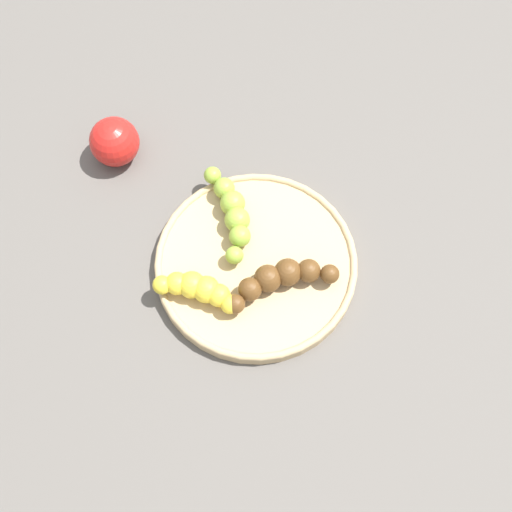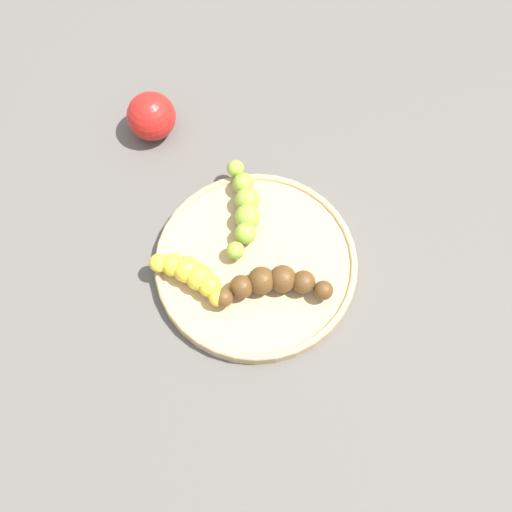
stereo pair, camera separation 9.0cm
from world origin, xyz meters
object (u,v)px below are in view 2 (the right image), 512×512
Objects in this scene: fruit_bowl at (256,264)px; banana_overripe at (272,284)px; banana_yellow at (192,275)px; apple_red at (151,116)px; banana_green at (244,208)px.

banana_overripe is (0.04, 0.01, 0.03)m from fruit_bowl.
fruit_bowl is 1.84× the size of banana_overripe.
fruit_bowl is 0.09m from banana_yellow.
banana_yellow is at bearing -6.79° from apple_red.
apple_red is (-0.27, -0.06, 0.02)m from fruit_bowl.
banana_yellow is (-0.05, -0.09, -0.00)m from banana_overripe.
banana_overripe reaches higher than banana_green.
apple_red reaches higher than fruit_bowl.
banana_overripe is 0.11m from banana_yellow.
banana_overripe reaches higher than fruit_bowl.
banana_green is 0.21m from apple_red.
banana_green is 0.12m from banana_yellow.
banana_yellow is (-0.01, -0.09, 0.03)m from fruit_bowl.
fruit_bowl is 0.05m from banana_overripe.
fruit_bowl is at bearing -77.91° from banana_green.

